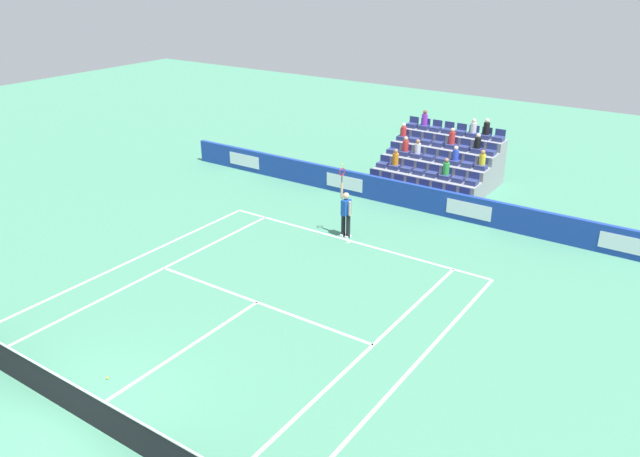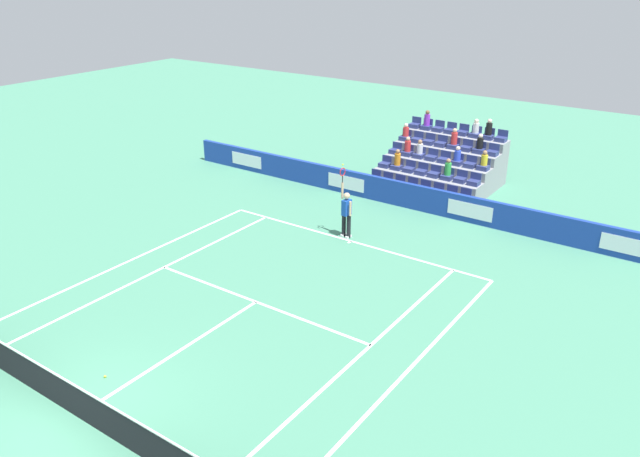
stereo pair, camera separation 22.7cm
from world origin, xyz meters
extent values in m
plane|color=#47896B|center=(0.00, 0.00, 0.00)|extent=(80.00, 80.00, 0.00)
cube|color=white|center=(0.00, -11.89, 0.00)|extent=(10.97, 0.10, 0.01)
cube|color=white|center=(0.00, -6.40, 0.00)|extent=(8.23, 0.10, 0.01)
cube|color=white|center=(0.00, -3.20, 0.00)|extent=(0.10, 6.40, 0.01)
cube|color=white|center=(4.12, -5.95, 0.00)|extent=(0.10, 11.89, 0.01)
cube|color=white|center=(-4.12, -5.95, 0.00)|extent=(0.10, 11.89, 0.01)
cube|color=white|center=(5.49, -5.95, 0.00)|extent=(0.10, 11.89, 0.01)
cube|color=white|center=(-5.49, -5.95, 0.00)|extent=(0.10, 11.89, 0.01)
cube|color=white|center=(0.00, -11.79, 0.00)|extent=(0.10, 0.20, 0.01)
cube|color=#193899|center=(0.00, -16.17, 0.54)|extent=(23.38, 0.20, 1.08)
cube|color=white|center=(-8.77, -16.06, 0.54)|extent=(1.87, 0.01, 0.61)
cube|color=white|center=(-2.92, -16.06, 0.54)|extent=(1.87, 0.01, 0.61)
cube|color=white|center=(2.92, -16.06, 0.54)|extent=(1.87, 0.01, 0.61)
cube|color=white|center=(8.77, -16.06, 0.54)|extent=(1.87, 0.01, 0.61)
cube|color=black|center=(0.00, 0.00, 0.46)|extent=(11.77, 0.02, 0.92)
cube|color=white|center=(0.00, 0.00, 0.94)|extent=(11.77, 0.04, 0.04)
cylinder|color=black|center=(0.26, -12.11, 0.45)|extent=(0.16, 0.16, 0.90)
cylinder|color=black|center=(0.49, -12.14, 0.45)|extent=(0.16, 0.16, 0.90)
cube|color=white|center=(0.26, -12.11, 0.04)|extent=(0.15, 0.27, 0.08)
cube|color=white|center=(0.49, -12.14, 0.04)|extent=(0.15, 0.27, 0.08)
cube|color=#1947B2|center=(0.37, -12.12, 1.20)|extent=(0.27, 0.39, 0.60)
sphere|color=#D3A884|center=(0.37, -12.12, 1.66)|extent=(0.24, 0.24, 0.24)
cylinder|color=#D3A884|center=(0.59, -12.15, 1.81)|extent=(0.09, 0.09, 0.62)
cylinder|color=#D3A884|center=(0.16, -12.05, 1.22)|extent=(0.09, 0.09, 0.56)
cylinder|color=black|center=(0.59, -12.15, 2.26)|extent=(0.04, 0.04, 0.28)
torus|color=red|center=(0.59, -12.15, 2.54)|extent=(0.07, 0.31, 0.31)
sphere|color=#D1E533|center=(0.59, -12.15, 2.82)|extent=(0.07, 0.07, 0.07)
cube|color=gray|center=(0.00, -17.25, 0.21)|extent=(4.96, 0.95, 0.42)
cube|color=navy|center=(-2.17, -17.25, 0.52)|extent=(0.48, 0.44, 0.20)
cube|color=navy|center=(-2.17, -17.45, 0.77)|extent=(0.48, 0.04, 0.30)
cube|color=navy|center=(-1.55, -17.25, 0.52)|extent=(0.48, 0.44, 0.20)
cube|color=navy|center=(-1.55, -17.45, 0.77)|extent=(0.48, 0.04, 0.30)
cube|color=navy|center=(-0.93, -17.25, 0.52)|extent=(0.48, 0.44, 0.20)
cube|color=navy|center=(-0.93, -17.45, 0.77)|extent=(0.48, 0.04, 0.30)
cube|color=navy|center=(-0.31, -17.25, 0.52)|extent=(0.48, 0.44, 0.20)
cube|color=navy|center=(-0.31, -17.45, 0.77)|extent=(0.48, 0.04, 0.30)
cube|color=navy|center=(0.31, -17.25, 0.52)|extent=(0.48, 0.44, 0.20)
cube|color=navy|center=(0.31, -17.45, 0.77)|extent=(0.48, 0.04, 0.30)
cube|color=navy|center=(0.93, -17.25, 0.52)|extent=(0.48, 0.44, 0.20)
cube|color=navy|center=(0.93, -17.45, 0.77)|extent=(0.48, 0.04, 0.30)
cube|color=navy|center=(1.55, -17.25, 0.52)|extent=(0.48, 0.44, 0.20)
cube|color=navy|center=(1.55, -17.45, 0.77)|extent=(0.48, 0.04, 0.30)
cube|color=navy|center=(2.17, -17.25, 0.52)|extent=(0.48, 0.44, 0.20)
cube|color=navy|center=(2.17, -17.45, 0.77)|extent=(0.48, 0.04, 0.30)
cube|color=gray|center=(0.00, -18.20, 0.42)|extent=(4.96, 0.95, 0.84)
cube|color=navy|center=(-2.17, -18.20, 0.94)|extent=(0.48, 0.44, 0.20)
cube|color=navy|center=(-2.17, -18.40, 1.19)|extent=(0.48, 0.04, 0.30)
cube|color=navy|center=(-1.55, -18.20, 0.94)|extent=(0.48, 0.44, 0.20)
cube|color=navy|center=(-1.55, -18.40, 1.19)|extent=(0.48, 0.04, 0.30)
cube|color=navy|center=(-0.93, -18.20, 0.94)|extent=(0.48, 0.44, 0.20)
cube|color=navy|center=(-0.93, -18.40, 1.19)|extent=(0.48, 0.04, 0.30)
cube|color=navy|center=(-0.31, -18.20, 0.94)|extent=(0.48, 0.44, 0.20)
cube|color=navy|center=(-0.31, -18.40, 1.19)|extent=(0.48, 0.04, 0.30)
cube|color=navy|center=(0.31, -18.20, 0.94)|extent=(0.48, 0.44, 0.20)
cube|color=navy|center=(0.31, -18.40, 1.19)|extent=(0.48, 0.04, 0.30)
cube|color=navy|center=(0.93, -18.20, 0.94)|extent=(0.48, 0.44, 0.20)
cube|color=navy|center=(0.93, -18.40, 1.19)|extent=(0.48, 0.04, 0.30)
cube|color=navy|center=(1.55, -18.20, 0.94)|extent=(0.48, 0.44, 0.20)
cube|color=navy|center=(1.55, -18.40, 1.19)|extent=(0.48, 0.04, 0.30)
cube|color=navy|center=(2.17, -18.20, 0.94)|extent=(0.48, 0.44, 0.20)
cube|color=navy|center=(2.17, -18.40, 1.19)|extent=(0.48, 0.04, 0.30)
cube|color=gray|center=(0.00, -19.15, 0.63)|extent=(4.96, 0.95, 1.26)
cube|color=navy|center=(-2.17, -19.15, 1.36)|extent=(0.48, 0.44, 0.20)
cube|color=navy|center=(-2.17, -19.35, 1.61)|extent=(0.48, 0.04, 0.30)
cube|color=navy|center=(-1.55, -19.15, 1.36)|extent=(0.48, 0.44, 0.20)
cube|color=navy|center=(-1.55, -19.35, 1.61)|extent=(0.48, 0.04, 0.30)
cube|color=navy|center=(-0.93, -19.15, 1.36)|extent=(0.48, 0.44, 0.20)
cube|color=navy|center=(-0.93, -19.35, 1.61)|extent=(0.48, 0.04, 0.30)
cube|color=navy|center=(-0.31, -19.15, 1.36)|extent=(0.48, 0.44, 0.20)
cube|color=navy|center=(-0.31, -19.35, 1.61)|extent=(0.48, 0.04, 0.30)
cube|color=navy|center=(0.31, -19.15, 1.36)|extent=(0.48, 0.44, 0.20)
cube|color=navy|center=(0.31, -19.35, 1.61)|extent=(0.48, 0.04, 0.30)
cube|color=navy|center=(0.93, -19.15, 1.36)|extent=(0.48, 0.44, 0.20)
cube|color=navy|center=(0.93, -19.35, 1.61)|extent=(0.48, 0.04, 0.30)
cube|color=navy|center=(1.55, -19.15, 1.36)|extent=(0.48, 0.44, 0.20)
cube|color=navy|center=(1.55, -19.35, 1.61)|extent=(0.48, 0.04, 0.30)
cube|color=navy|center=(2.17, -19.15, 1.36)|extent=(0.48, 0.44, 0.20)
cube|color=navy|center=(2.17, -19.35, 1.61)|extent=(0.48, 0.04, 0.30)
cube|color=gray|center=(0.00, -20.10, 0.84)|extent=(4.96, 0.95, 1.68)
cube|color=navy|center=(-2.17, -20.10, 1.78)|extent=(0.48, 0.44, 0.20)
cube|color=navy|center=(-2.17, -20.30, 2.03)|extent=(0.48, 0.04, 0.30)
cube|color=navy|center=(-1.55, -20.10, 1.78)|extent=(0.48, 0.44, 0.20)
cube|color=navy|center=(-1.55, -20.30, 2.03)|extent=(0.48, 0.04, 0.30)
cube|color=navy|center=(-0.93, -20.10, 1.78)|extent=(0.48, 0.44, 0.20)
cube|color=navy|center=(-0.93, -20.30, 2.03)|extent=(0.48, 0.04, 0.30)
cube|color=navy|center=(-0.31, -20.10, 1.78)|extent=(0.48, 0.44, 0.20)
cube|color=navy|center=(-0.31, -20.30, 2.03)|extent=(0.48, 0.04, 0.30)
cube|color=navy|center=(0.31, -20.10, 1.78)|extent=(0.48, 0.44, 0.20)
cube|color=navy|center=(0.31, -20.30, 2.03)|extent=(0.48, 0.04, 0.30)
cube|color=navy|center=(0.93, -20.10, 1.78)|extent=(0.48, 0.44, 0.20)
cube|color=navy|center=(0.93, -20.30, 2.03)|extent=(0.48, 0.04, 0.30)
cube|color=navy|center=(1.55, -20.10, 1.78)|extent=(0.48, 0.44, 0.20)
cube|color=navy|center=(1.55, -20.30, 2.03)|extent=(0.48, 0.04, 0.30)
cube|color=navy|center=(2.17, -20.10, 1.78)|extent=(0.48, 0.44, 0.20)
cube|color=navy|center=(2.17, -20.30, 2.03)|extent=(0.48, 0.04, 0.30)
cube|color=gray|center=(0.00, -21.05, 1.05)|extent=(4.96, 0.95, 2.10)
cube|color=navy|center=(-2.17, -21.05, 2.20)|extent=(0.48, 0.44, 0.20)
cube|color=navy|center=(-2.17, -21.25, 2.45)|extent=(0.48, 0.04, 0.30)
cube|color=navy|center=(-1.55, -21.05, 2.20)|extent=(0.48, 0.44, 0.20)
cube|color=navy|center=(-1.55, -21.25, 2.45)|extent=(0.48, 0.04, 0.30)
cube|color=navy|center=(-0.93, -21.05, 2.20)|extent=(0.48, 0.44, 0.20)
cube|color=navy|center=(-0.93, -21.25, 2.45)|extent=(0.48, 0.04, 0.30)
cube|color=navy|center=(-0.31, -21.05, 2.20)|extent=(0.48, 0.44, 0.20)
cube|color=navy|center=(-0.31, -21.25, 2.45)|extent=(0.48, 0.04, 0.30)
cube|color=navy|center=(0.31, -21.05, 2.20)|extent=(0.48, 0.44, 0.20)
cube|color=navy|center=(0.31, -21.25, 2.45)|extent=(0.48, 0.04, 0.30)
cube|color=navy|center=(0.93, -21.05, 2.20)|extent=(0.48, 0.44, 0.20)
cube|color=navy|center=(0.93, -21.25, 2.45)|extent=(0.48, 0.04, 0.30)
cube|color=navy|center=(1.55, -21.05, 2.20)|extent=(0.48, 0.44, 0.20)
cube|color=navy|center=(1.55, -21.25, 2.45)|extent=(0.48, 0.04, 0.30)
cube|color=navy|center=(2.17, -21.05, 2.20)|extent=(0.48, 0.44, 0.20)
cube|color=navy|center=(2.17, -21.25, 2.45)|extent=(0.48, 0.04, 0.30)
cylinder|color=black|center=(-1.55, -20.15, 2.12)|extent=(0.28, 0.28, 0.48)
sphere|color=beige|center=(-1.55, -20.15, 2.46)|extent=(0.20, 0.20, 0.20)
cylinder|color=yellow|center=(-2.17, -19.20, 1.69)|extent=(0.28, 0.28, 0.46)
sphere|color=#9E7251|center=(-2.17, -19.20, 2.02)|extent=(0.20, 0.20, 0.20)
cylinder|color=red|center=(-0.31, -20.15, 2.15)|extent=(0.28, 0.28, 0.54)
sphere|color=#D3A884|center=(-0.31, -20.15, 2.52)|extent=(0.20, 0.20, 0.20)
cylinder|color=red|center=(2.17, -20.15, 2.09)|extent=(0.28, 0.28, 0.43)
sphere|color=beige|center=(2.17, -20.15, 2.41)|extent=(0.20, 0.20, 0.20)
cylinder|color=green|center=(-0.93, -18.25, 1.31)|extent=(0.28, 0.28, 0.54)
sphere|color=#9E7251|center=(-0.93, -18.25, 1.68)|extent=(0.20, 0.20, 0.20)
cylinder|color=white|center=(-0.93, -21.10, 2.53)|extent=(0.28, 0.28, 0.45)
sphere|color=beige|center=(-0.93, -21.10, 2.85)|extent=(0.20, 0.20, 0.20)
cylinder|color=red|center=(1.55, -19.20, 1.71)|extent=(0.28, 0.28, 0.49)
sphere|color=#D3A884|center=(1.55, -19.20, 2.05)|extent=(0.20, 0.20, 0.20)
cylinder|color=purple|center=(1.55, -21.10, 2.56)|extent=(0.28, 0.28, 0.53)
sphere|color=brown|center=(1.55, -21.10, 2.93)|extent=(0.20, 0.20, 0.20)
cylinder|color=blue|center=(-0.93, -19.20, 1.68)|extent=(0.28, 0.28, 0.45)
sphere|color=beige|center=(-0.93, -19.20, 2.01)|extent=(0.20, 0.20, 0.20)
cylinder|color=white|center=(0.93, -19.20, 1.69)|extent=(0.28, 0.28, 0.45)
sphere|color=#9E7251|center=(0.93, -19.20, 2.01)|extent=(0.20, 0.20, 0.20)
cylinder|color=orange|center=(1.55, -18.25, 1.31)|extent=(0.28, 0.28, 0.54)
sphere|color=#9E7251|center=(1.55, -18.25, 1.68)|extent=(0.20, 0.20, 0.20)
cylinder|color=black|center=(-1.55, -21.10, 2.57)|extent=(0.28, 0.28, 0.54)
sphere|color=beige|center=(-1.55, -21.10, 2.94)|extent=(0.20, 0.20, 0.20)
sphere|color=#D1E533|center=(0.67, -1.31, 0.03)|extent=(0.07, 0.07, 0.07)
camera|label=1|loc=(-11.08, 6.41, 9.79)|focal=35.23mm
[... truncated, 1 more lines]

